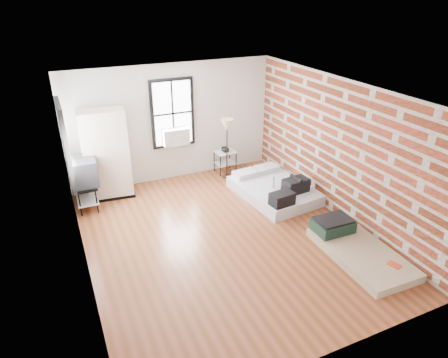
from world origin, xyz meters
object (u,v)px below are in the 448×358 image
mattress_bare (354,246)px  floor_lamp (227,128)px  tv_stand (83,173)px  mattress_main (275,189)px  side_table (225,156)px  wardrobe (106,155)px

mattress_bare → floor_lamp: bearing=102.7°
mattress_bare → tv_stand: (-4.14, 3.67, 0.69)m
floor_lamp → tv_stand: (-3.38, -0.16, -0.47)m
mattress_main → side_table: side_table is taller
floor_lamp → mattress_main: bearing=-67.4°
side_table → floor_lamp: (-0.08, -0.28, 0.83)m
side_table → mattress_main: bearing=-73.3°
mattress_bare → floor_lamp: (-0.76, 3.82, 1.16)m
tv_stand → mattress_main: bearing=-15.7°
wardrobe → side_table: 2.96m
side_table → floor_lamp: 0.87m
side_table → tv_stand: (-3.46, -0.43, 0.36)m
floor_lamp → tv_stand: floor_lamp is taller
mattress_bare → wardrobe: bearing=133.2°
mattress_main → side_table: 1.76m
wardrobe → tv_stand: (-0.56, -0.36, -0.19)m
floor_lamp → side_table: bearing=74.2°
mattress_main → tv_stand: tv_stand is taller
mattress_main → mattress_bare: (0.18, -2.43, -0.05)m
wardrobe → side_table: (2.91, 0.07, -0.55)m
mattress_main → side_table: size_ratio=3.08×
mattress_main → wardrobe: bearing=149.0°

